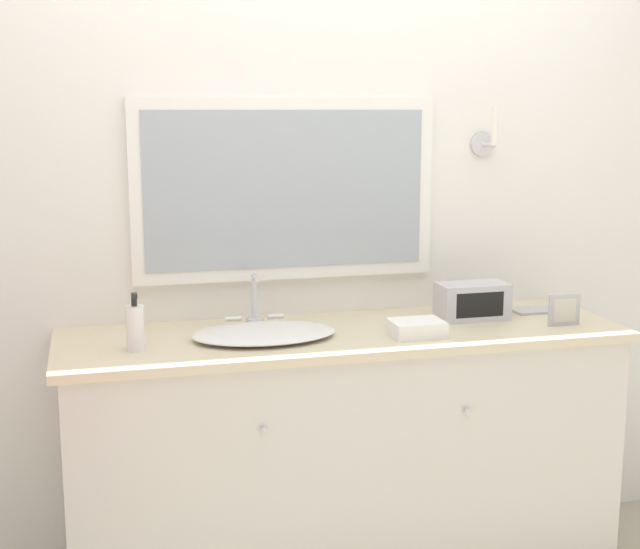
{
  "coord_description": "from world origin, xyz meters",
  "views": [
    {
      "loc": [
        -0.83,
        -2.54,
        1.67
      ],
      "look_at": [
        -0.08,
        0.29,
        1.11
      ],
      "focal_mm": 50.0,
      "sensor_mm": 36.0,
      "label": 1
    }
  ],
  "objects_px": {
    "soap_bottle": "(135,327)",
    "appliance_box": "(472,301)",
    "sink_basin": "(264,332)",
    "picture_frame": "(564,310)"
  },
  "relations": [
    {
      "from": "sink_basin",
      "to": "appliance_box",
      "type": "relative_size",
      "value": 1.91
    },
    {
      "from": "soap_bottle",
      "to": "appliance_box",
      "type": "xyz_separation_m",
      "value": [
        1.2,
        0.12,
        -0.01
      ]
    },
    {
      "from": "sink_basin",
      "to": "appliance_box",
      "type": "xyz_separation_m",
      "value": [
        0.78,
        0.07,
        0.05
      ]
    },
    {
      "from": "sink_basin",
      "to": "picture_frame",
      "type": "distance_m",
      "value": 1.05
    },
    {
      "from": "appliance_box",
      "to": "soap_bottle",
      "type": "bearing_deg",
      "value": -174.15
    },
    {
      "from": "soap_bottle",
      "to": "picture_frame",
      "type": "distance_m",
      "value": 1.47
    },
    {
      "from": "soap_bottle",
      "to": "appliance_box",
      "type": "relative_size",
      "value": 0.74
    },
    {
      "from": "sink_basin",
      "to": "soap_bottle",
      "type": "relative_size",
      "value": 2.59
    },
    {
      "from": "sink_basin",
      "to": "appliance_box",
      "type": "height_order",
      "value": "sink_basin"
    },
    {
      "from": "soap_bottle",
      "to": "sink_basin",
      "type": "bearing_deg",
      "value": 6.75
    }
  ]
}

